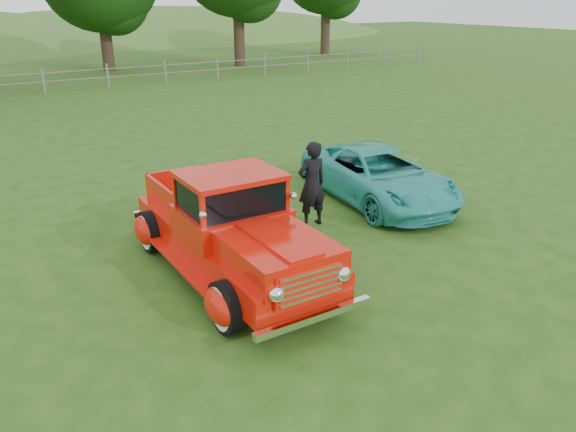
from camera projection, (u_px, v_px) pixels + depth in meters
ground at (301, 279)px, 9.22m from camera, size 140.00×140.00×0.00m
fence_line at (43, 81)px, 26.32m from camera, size 48.00×0.12×1.20m
red_pickup at (230, 230)px, 9.11m from camera, size 2.23×4.99×1.78m
teal_sedan at (379, 175)px, 12.52m from camera, size 2.47×4.50×1.19m
man at (312, 184)px, 11.08m from camera, size 0.64×0.43×1.73m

